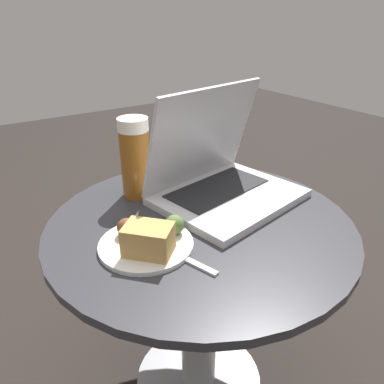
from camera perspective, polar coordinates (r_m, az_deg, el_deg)
ground_plane at (r=1.16m, az=0.98°, el=-26.71°), size 6.00×6.00×0.00m
table at (r=0.89m, az=1.17°, el=-12.36°), size 0.66×0.66×0.51m
laptop at (r=0.89m, az=4.26°, el=2.39°), size 0.36×0.31×0.26m
beer_glass at (r=0.89m, az=-8.66°, el=5.14°), size 0.07×0.07×0.19m
snack_plate at (r=0.71m, az=-6.69°, el=-7.13°), size 0.18×0.18×0.06m
fork at (r=0.72m, az=-3.86°, el=-8.79°), size 0.08×0.20×0.00m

